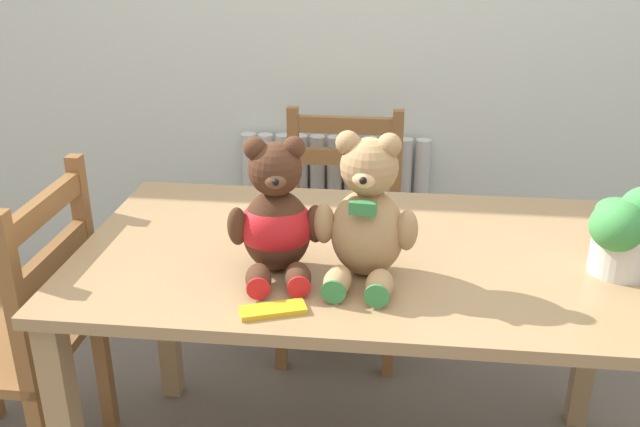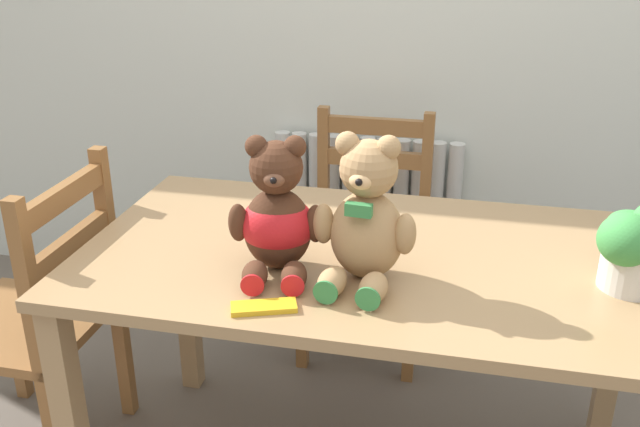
# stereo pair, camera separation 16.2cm
# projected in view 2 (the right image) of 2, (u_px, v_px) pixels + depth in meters

# --- Properties ---
(radiator) EXTENTS (0.76, 0.10, 0.73)m
(radiator) POSITION_uv_depth(u_px,v_px,m) (365.00, 231.00, 2.92)
(radiator) COLOR beige
(radiator) RESTS_ON ground_plane
(dining_table) EXTENTS (1.45, 0.82, 0.76)m
(dining_table) POSITION_uv_depth(u_px,v_px,m) (373.00, 289.00, 1.81)
(dining_table) COLOR #9E7A51
(dining_table) RESTS_ON ground_plane
(wooden_chair_behind) EXTENTS (0.42, 0.39, 0.88)m
(wooden_chair_behind) POSITION_uv_depth(u_px,v_px,m) (367.00, 232.00, 2.60)
(wooden_chair_behind) COLOR brown
(wooden_chair_behind) RESTS_ON ground_plane
(wooden_chair_side) EXTENTS (0.43, 0.44, 0.92)m
(wooden_chair_side) POSITION_uv_depth(u_px,v_px,m) (37.00, 319.00, 2.06)
(wooden_chair_side) COLOR brown
(wooden_chair_side) RESTS_ON ground_plane
(teddy_bear_left) EXTENTS (0.23, 0.25, 0.32)m
(teddy_bear_left) POSITION_uv_depth(u_px,v_px,m) (277.00, 218.00, 1.64)
(teddy_bear_left) COLOR #472819
(teddy_bear_left) RESTS_ON dining_table
(teddy_bear_right) EXTENTS (0.24, 0.24, 0.34)m
(teddy_bear_right) POSITION_uv_depth(u_px,v_px,m) (365.00, 219.00, 1.59)
(teddy_bear_right) COLOR tan
(teddy_bear_right) RESTS_ON dining_table
(potted_plant) EXTENTS (0.20, 0.19, 0.21)m
(potted_plant) POSITION_uv_depth(u_px,v_px,m) (638.00, 244.00, 1.56)
(potted_plant) COLOR beige
(potted_plant) RESTS_ON dining_table
(chocolate_bar) EXTENTS (0.15, 0.10, 0.01)m
(chocolate_bar) POSITION_uv_depth(u_px,v_px,m) (264.00, 307.00, 1.51)
(chocolate_bar) COLOR gold
(chocolate_bar) RESTS_ON dining_table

